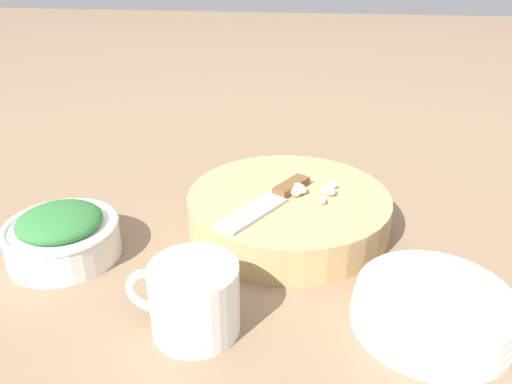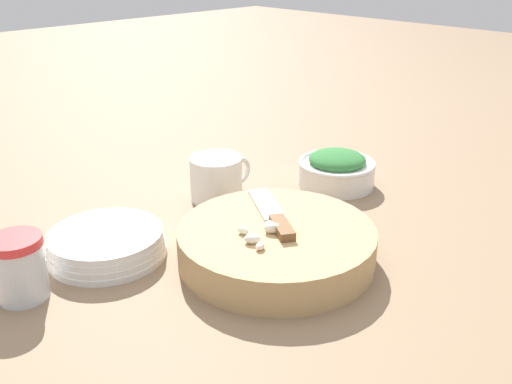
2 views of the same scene
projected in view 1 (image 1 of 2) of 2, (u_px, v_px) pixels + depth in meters
The scene contains 7 objects.
ground_plane at pixel (264, 264), 0.65m from camera, with size 5.00×5.00×0.00m, color #7F664C.
cutting_board at pixel (288, 211), 0.72m from camera, with size 0.29×0.29×0.05m.
chef_knife at pixel (272, 199), 0.69m from camera, with size 0.12×0.17×0.01m.
garlic_cloves at pixel (311, 190), 0.71m from camera, with size 0.07×0.07×0.02m.
herb_bowl at pixel (62, 234), 0.65m from camera, with size 0.15×0.15×0.07m.
coffee_mug at pixel (193, 299), 0.52m from camera, with size 0.13×0.09×0.08m.
plate_stack at pixel (433, 309), 0.54m from camera, with size 0.18×0.18×0.04m.
Camera 1 is at (-0.06, 0.53, 0.38)m, focal length 35.00 mm.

